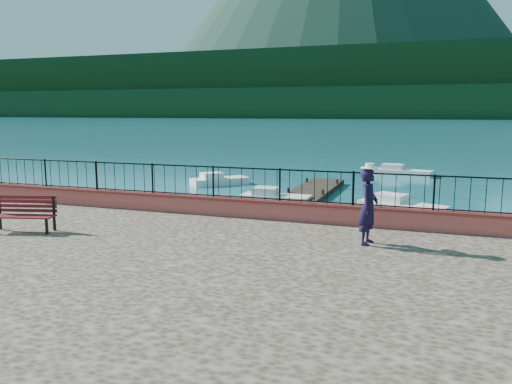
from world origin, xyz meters
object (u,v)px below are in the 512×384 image
Objects in this scene: boat_0 at (276,195)px; boat_4 at (401,170)px; boat_1 at (402,204)px; boat_3 at (220,178)px; park_bench at (24,221)px; person at (368,207)px.

boat_4 is at bearing 68.66° from boat_0.
boat_1 is (5.97, -0.18, 0.00)m from boat_0.
boat_4 is (10.25, 8.20, 0.00)m from boat_3.
boat_1 is at bearing -70.24° from boat_3.
park_bench reaches higher than boat_3.
park_bench reaches higher than boat_0.
boat_1 is 1.10× the size of boat_3.
boat_4 is at bearing 8.97° from person.
boat_3 is at bearing -129.88° from boat_4.
boat_1 is (0.31, 10.45, -1.75)m from person.
boat_0 is at bearing 35.79° from person.
person reaches higher than boat_0.
park_bench is 9.26m from person.
park_bench is 15.47m from boat_1.
boat_0 is at bearing -100.07° from boat_4.
park_bench reaches higher than boat_1.
boat_1 is 12.16m from boat_3.
boat_0 is 5.97m from boat_1.
park_bench is at bearing -105.14° from boat_0.
person is at bearing -61.81° from boat_0.
boat_3 is (-11.05, 5.08, 0.00)m from boat_1.
boat_3 is 0.84× the size of boat_4.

